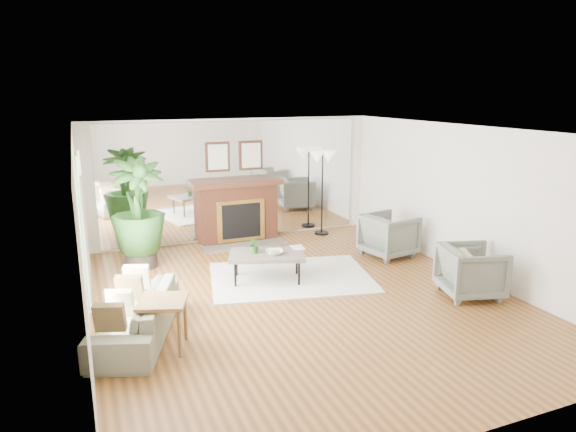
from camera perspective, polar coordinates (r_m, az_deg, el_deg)
name	(u,v)px	position (r m, az deg, el deg)	size (l,w,h in m)	color
ground	(302,298)	(7.84, 1.61, -9.06)	(7.00, 7.00, 0.00)	brown
wall_left	(82,239)	(6.83, -21.90, -2.43)	(0.02, 7.00, 2.50)	white
wall_right	(467,201)	(9.06, 19.24, 1.58)	(0.02, 7.00, 2.50)	white
wall_back	(234,180)	(10.66, -6.00, 4.00)	(6.00, 0.02, 2.50)	white
mirror_panel	(234,180)	(10.64, -5.97, 3.99)	(5.40, 0.04, 2.40)	silver
window_panel	(83,224)	(7.20, -21.79, -0.81)	(0.04, 2.40, 1.50)	#B2E09E
fireplace	(238,210)	(10.56, -5.56, 0.65)	(1.85, 0.83, 2.05)	brown
area_rug	(291,277)	(8.61, 0.31, -6.82)	(2.62, 1.87, 0.03)	silver
coffee_table	(267,256)	(8.33, -2.37, -4.42)	(1.37, 1.06, 0.48)	#675B51
sofa	(136,315)	(6.85, -16.54, -10.51)	(1.97, 0.77, 0.57)	slate
armchair_back	(389,235)	(9.83, 11.14, -2.09)	(0.86, 0.88, 0.80)	slate
armchair_front	(471,271)	(8.26, 19.69, -5.79)	(0.83, 0.86, 0.78)	slate
side_table	(163,308)	(6.37, -13.73, -9.87)	(0.71, 0.71, 0.63)	brown
potted_ficus	(138,210)	(9.24, -16.35, 0.65)	(1.02, 1.02, 1.93)	black
floor_lamp	(323,164)	(10.92, 3.87, 5.83)	(0.59, 0.33, 1.81)	black
tabletop_plant	(254,244)	(8.32, -3.74, -3.16)	(0.25, 0.22, 0.28)	#2C5C21
fruit_bowl	(274,252)	(8.25, -1.52, -4.05)	(0.28, 0.28, 0.07)	brown
book	(292,248)	(8.53, 0.43, -3.60)	(0.20, 0.27, 0.02)	brown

